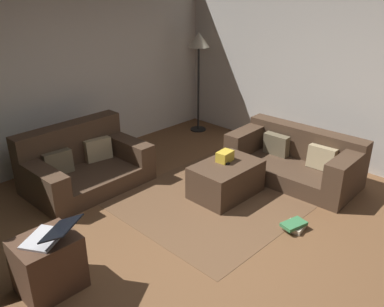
{
  "coord_description": "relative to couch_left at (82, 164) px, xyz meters",
  "views": [
    {
      "loc": [
        -2.33,
        -2.14,
        2.55
      ],
      "look_at": [
        0.6,
        0.73,
        0.75
      ],
      "focal_mm": 37.78,
      "sensor_mm": 36.0,
      "label": 1
    }
  ],
  "objects": [
    {
      "name": "ground_plane",
      "position": [
        -0.09,
        -2.26,
        -0.28
      ],
      "size": [
        6.4,
        6.4,
        0.0
      ],
      "primitive_type": "plane",
      "color": "brown"
    },
    {
      "name": "rear_partition",
      "position": [
        -0.09,
        0.88,
        1.02
      ],
      "size": [
        6.4,
        0.12,
        2.6
      ],
      "primitive_type": "cube",
      "color": "beige",
      "rests_on": "ground_plane"
    },
    {
      "name": "corner_partition",
      "position": [
        3.05,
        -2.26,
        1.02
      ],
      "size": [
        0.12,
        6.4,
        2.6
      ],
      "primitive_type": "cube",
      "color": "beige",
      "rests_on": "ground_plane"
    },
    {
      "name": "couch_left",
      "position": [
        0.0,
        0.0,
        0.0
      ],
      "size": [
        1.54,
        1.02,
        0.78
      ],
      "rotation": [
        0.0,
        0.0,
        3.17
      ],
      "color": "#473323",
      "rests_on": "ground_plane"
    },
    {
      "name": "couch_right",
      "position": [
        2.14,
        -1.92,
        -0.02
      ],
      "size": [
        0.95,
        1.73,
        0.66
      ],
      "rotation": [
        0.0,
        0.0,
        1.62
      ],
      "color": "#473323",
      "rests_on": "ground_plane"
    },
    {
      "name": "ottoman",
      "position": [
        1.1,
        -1.55,
        -0.07
      ],
      "size": [
        0.88,
        0.58,
        0.42
      ],
      "primitive_type": "cube",
      "color": "#473323",
      "rests_on": "ground_plane"
    },
    {
      "name": "gift_box",
      "position": [
        1.16,
        -1.48,
        0.21
      ],
      "size": [
        0.22,
        0.16,
        0.13
      ],
      "primitive_type": "cube",
      "rotation": [
        0.0,
        0.0,
        0.09
      ],
      "color": "gold",
      "rests_on": "ottoman"
    },
    {
      "name": "tv_remote",
      "position": [
        1.1,
        -1.51,
        0.15
      ],
      "size": [
        0.07,
        0.17,
        0.02
      ],
      "primitive_type": "cube",
      "rotation": [
        0.0,
        0.0,
        0.15
      ],
      "color": "black",
      "rests_on": "ottoman"
    },
    {
      "name": "side_table",
      "position": [
        -1.28,
        -1.54,
        -0.02
      ],
      "size": [
        0.52,
        0.44,
        0.52
      ],
      "primitive_type": "cube",
      "color": "#4C3323",
      "rests_on": "ground_plane"
    },
    {
      "name": "laptop",
      "position": [
        -1.25,
        -1.6,
        0.3
      ],
      "size": [
        0.52,
        0.55,
        0.2
      ],
      "color": "silver",
      "rests_on": "side_table"
    },
    {
      "name": "book_stack",
      "position": [
        1.02,
        -2.6,
        -0.23
      ],
      "size": [
        0.3,
        0.22,
        0.09
      ],
      "color": "beige",
      "rests_on": "ground_plane"
    },
    {
      "name": "corner_lamp",
      "position": [
        2.57,
        0.33,
        1.18
      ],
      "size": [
        0.36,
        0.36,
        1.71
      ],
      "color": "black",
      "rests_on": "ground_plane"
    },
    {
      "name": "area_rug",
      "position": [
        1.1,
        -1.55,
        -0.28
      ],
      "size": [
        2.6,
        2.0,
        0.01
      ],
      "primitive_type": "cube",
      "color": "brown",
      "rests_on": "ground_plane"
    }
  ]
}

